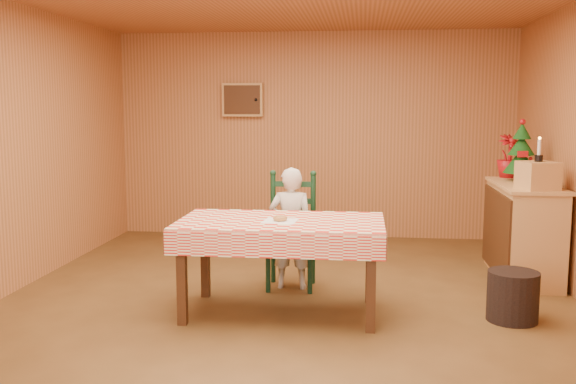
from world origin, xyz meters
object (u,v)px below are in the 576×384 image
object	(u,v)px
ladder_chair	(292,233)
christmas_tree	(521,153)
dining_table	(281,230)
crate	(538,175)
shelf_unit	(523,231)
storage_bin	(513,296)
seated_child	(291,228)

from	to	relation	value
ladder_chair	christmas_tree	bearing A→B (deg)	19.90
dining_table	crate	distance (m)	2.43
shelf_unit	crate	size ratio (longest dim) A/B	4.13
shelf_unit	storage_bin	xyz separation A→B (m)	(-0.38, -1.32, -0.27)
christmas_tree	seated_child	bearing A→B (deg)	-158.80
shelf_unit	storage_bin	world-z (taller)	shelf_unit
ladder_chair	christmas_tree	distance (m)	2.46
ladder_chair	seated_child	world-z (taller)	seated_child
crate	storage_bin	distance (m)	1.32
shelf_unit	storage_bin	size ratio (longest dim) A/B	3.14
crate	christmas_tree	bearing A→B (deg)	90.00
dining_table	shelf_unit	size ratio (longest dim) A/B	1.34
dining_table	christmas_tree	size ratio (longest dim) A/B	2.67
ladder_chair	crate	xyz separation A→B (m)	(2.22, 0.15, 0.55)
seated_child	christmas_tree	bearing A→B (deg)	-158.80
ladder_chair	christmas_tree	xyz separation A→B (m)	(2.22, 0.80, 0.71)
dining_table	seated_child	size ratio (longest dim) A/B	1.47
christmas_tree	storage_bin	distance (m)	1.91
shelf_unit	crate	xyz separation A→B (m)	(0.01, -0.40, 0.59)
shelf_unit	ladder_chair	bearing A→B (deg)	-165.94
dining_table	christmas_tree	world-z (taller)	christmas_tree
crate	christmas_tree	distance (m)	0.67
dining_table	christmas_tree	bearing A→B (deg)	35.65
dining_table	seated_child	world-z (taller)	seated_child
dining_table	crate	world-z (taller)	crate
seated_child	dining_table	bearing A→B (deg)	90.00
dining_table	shelf_unit	xyz separation A→B (m)	(2.21, 1.34, -0.22)
seated_child	storage_bin	xyz separation A→B (m)	(1.83, -0.71, -0.36)
ladder_chair	seated_child	xyz separation A→B (m)	(0.00, -0.06, 0.06)
dining_table	ladder_chair	xyz separation A→B (m)	(0.00, 0.79, -0.18)
seated_child	shelf_unit	size ratio (longest dim) A/B	0.91
ladder_chair	crate	distance (m)	2.29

